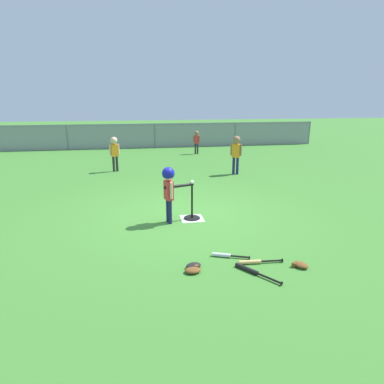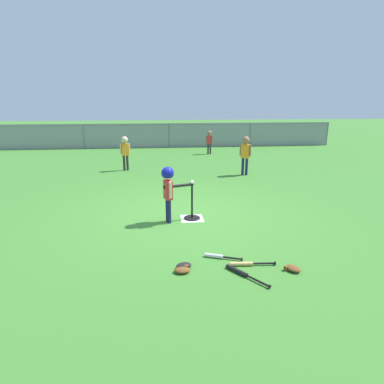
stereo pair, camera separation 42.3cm
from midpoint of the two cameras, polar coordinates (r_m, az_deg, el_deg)
ground_plane at (r=6.70m, az=0.67°, el=-4.02°), size 60.00×60.00×0.00m
home_plate at (r=6.50m, az=1.87°, el=-4.65°), size 0.44×0.44×0.01m
batting_tee at (r=6.46m, az=1.88°, el=-3.72°), size 0.32×0.32×0.71m
baseball_on_tee at (r=6.28m, az=1.93°, el=1.71°), size 0.07×0.07×0.07m
batter_child at (r=6.10m, az=-2.18°, el=1.53°), size 0.62×0.32×1.09m
fielder_deep_left at (r=14.01m, az=3.92°, el=9.20°), size 0.29×0.20×0.99m
fielder_deep_right at (r=10.89m, az=-10.53°, el=7.44°), size 0.32×0.22×1.12m
fielder_near_right at (r=10.21m, az=10.49°, el=7.17°), size 0.32×0.24×1.20m
spare_bat_silver at (r=5.00m, az=7.03°, el=-11.12°), size 0.55×0.25×0.06m
spare_bat_wood at (r=4.86m, az=11.97°, el=-12.20°), size 0.66×0.10×0.06m
spare_bat_black at (r=4.63m, az=11.22°, el=-13.69°), size 0.47×0.61×0.06m
glove_by_plate at (r=4.60m, az=1.02°, el=-13.50°), size 0.22×0.17×0.07m
glove_near_bats at (r=4.91m, az=19.63°, el=-12.50°), size 0.25×0.27×0.07m
glove_tossed_aside at (r=4.70m, az=1.18°, el=-12.80°), size 0.26×0.22×0.07m
outfield_fence at (r=15.95m, az=-3.29°, el=9.98°), size 16.06×0.06×1.15m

